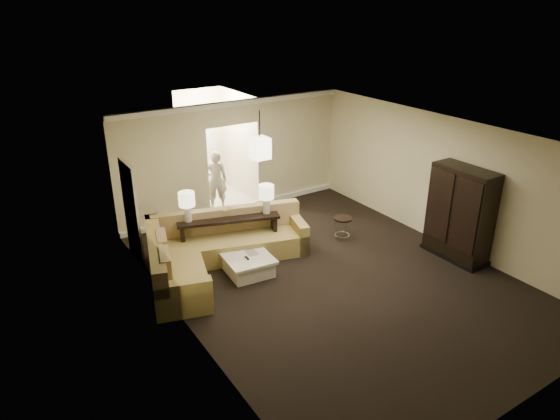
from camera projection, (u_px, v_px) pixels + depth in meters
ground at (331, 277)px, 9.77m from camera, size 8.00×8.00×0.00m
wall_back at (234, 157)px, 12.32m from camera, size 6.00×0.04×2.80m
wall_front at (537, 319)px, 6.12m from camera, size 6.00×0.04×2.80m
wall_left at (182, 252)px, 7.74m from camera, size 0.04×8.00×2.80m
wall_right at (444, 181)px, 10.71m from camera, size 0.04×8.00×2.80m
ceiling at (338, 137)px, 8.67m from camera, size 6.00×8.00×0.02m
crown_molding at (233, 104)px, 11.76m from camera, size 6.00×0.10×0.12m
baseboard at (236, 208)px, 12.81m from camera, size 6.00×0.10×0.12m
side_door at (131, 212)px, 10.06m from camera, size 0.05×0.90×2.10m
foyer at (210, 148)px, 13.40m from camera, size 1.44×2.02×2.80m
sectional_sofa at (213, 250)px, 9.98m from camera, size 3.82×2.77×0.98m
coffee_table at (248, 265)px, 9.83m from camera, size 0.98×0.98×0.38m
console_table at (229, 231)px, 10.53m from camera, size 2.17×1.12×0.82m
armoire at (460, 216)px, 10.17m from camera, size 0.58×1.36×1.96m
drink_table at (343, 224)px, 11.17m from camera, size 0.42×0.42×0.52m
table_lamp_left at (187, 202)px, 10.05m from camera, size 0.33×0.33×0.63m
table_lamp_right at (266, 195)px, 10.43m from camera, size 0.33×0.33×0.63m
pendant_light at (260, 148)px, 11.10m from camera, size 0.38×0.38×1.09m
person at (216, 177)px, 12.58m from camera, size 0.72×0.59×1.72m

